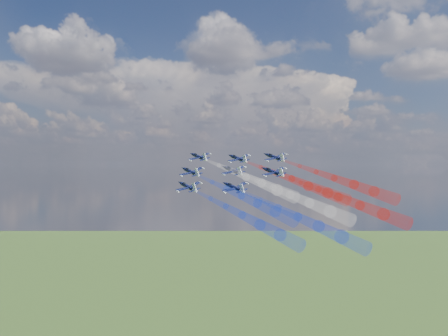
# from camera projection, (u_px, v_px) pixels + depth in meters

# --- Properties ---
(jet_lead) EXTENTS (14.30, 14.20, 8.04)m
(jet_lead) POSITION_uv_depth(u_px,v_px,m) (199.00, 157.00, 174.94)
(jet_lead) COLOR black
(trail_lead) EXTENTS (35.41, 31.66, 15.32)m
(trail_lead) POSITION_uv_depth(u_px,v_px,m) (246.00, 177.00, 154.09)
(trail_lead) COLOR silver
(jet_inner_left) EXTENTS (14.30, 14.20, 8.04)m
(jet_inner_left) POSITION_uv_depth(u_px,v_px,m) (191.00, 172.00, 162.30)
(jet_inner_left) COLOR black
(trail_inner_left) EXTENTS (35.41, 31.66, 15.32)m
(trail_inner_left) POSITION_uv_depth(u_px,v_px,m) (241.00, 196.00, 141.44)
(trail_inner_left) COLOR blue
(jet_inner_right) EXTENTS (14.30, 14.20, 8.04)m
(jet_inner_right) POSITION_uv_depth(u_px,v_px,m) (238.00, 159.00, 172.39)
(jet_inner_right) COLOR black
(trail_inner_right) EXTENTS (35.41, 31.66, 15.32)m
(trail_inner_right) POSITION_uv_depth(u_px,v_px,m) (291.00, 179.00, 151.54)
(trail_inner_right) COLOR red
(jet_outer_left) EXTENTS (14.30, 14.20, 8.04)m
(jet_outer_left) POSITION_uv_depth(u_px,v_px,m) (188.00, 187.00, 151.51)
(jet_outer_left) COLOR black
(trail_outer_left) EXTENTS (35.41, 31.66, 15.32)m
(trail_outer_left) POSITION_uv_depth(u_px,v_px,m) (242.00, 215.00, 130.66)
(trail_outer_left) COLOR blue
(jet_center_third) EXTENTS (14.30, 14.20, 8.04)m
(jet_center_third) POSITION_uv_depth(u_px,v_px,m) (233.00, 171.00, 159.64)
(jet_center_third) COLOR black
(trail_center_third) EXTENTS (35.41, 31.66, 15.32)m
(trail_center_third) POSITION_uv_depth(u_px,v_px,m) (290.00, 195.00, 138.79)
(trail_center_third) COLOR silver
(jet_outer_right) EXTENTS (14.30, 14.20, 8.04)m
(jet_outer_right) POSITION_uv_depth(u_px,v_px,m) (275.00, 157.00, 169.50)
(jet_outer_right) COLOR black
(trail_outer_right) EXTENTS (35.41, 31.66, 15.32)m
(trail_outer_right) POSITION_uv_depth(u_px,v_px,m) (334.00, 178.00, 148.65)
(trail_outer_right) COLOR red
(jet_rear_left) EXTENTS (14.30, 14.20, 8.04)m
(jet_rear_left) POSITION_uv_depth(u_px,v_px,m) (234.00, 188.00, 147.24)
(jet_rear_left) COLOR black
(trail_rear_left) EXTENTS (35.41, 31.66, 15.32)m
(trail_rear_left) POSITION_uv_depth(u_px,v_px,m) (298.00, 217.00, 126.39)
(trail_rear_left) COLOR blue
(jet_rear_right) EXTENTS (14.30, 14.20, 8.04)m
(jet_rear_right) POSITION_uv_depth(u_px,v_px,m) (273.00, 172.00, 155.98)
(jet_rear_right) COLOR black
(trail_rear_right) EXTENTS (35.41, 31.66, 15.32)m
(trail_rear_right) POSITION_uv_depth(u_px,v_px,m) (338.00, 197.00, 135.13)
(trail_rear_right) COLOR red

